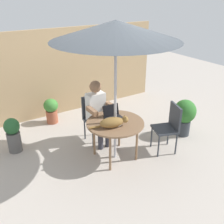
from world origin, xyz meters
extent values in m
plane|color=#ADA399|center=(0.00, 0.00, 0.00)|extent=(14.00, 14.00, 0.00)
cube|color=tan|center=(0.00, 2.30, 0.99)|extent=(5.04, 0.08, 1.99)
cylinder|color=brown|center=(0.00, 0.00, 0.69)|extent=(0.98, 0.98, 0.03)
cylinder|color=brown|center=(0.27, 0.27, 0.34)|extent=(0.04, 0.04, 0.67)
cylinder|color=brown|center=(-0.27, 0.27, 0.34)|extent=(0.04, 0.04, 0.67)
cylinder|color=brown|center=(-0.27, -0.27, 0.34)|extent=(0.04, 0.04, 0.67)
cylinder|color=brown|center=(0.27, -0.27, 0.34)|extent=(0.04, 0.04, 0.67)
cylinder|color=#B7B7BC|center=(0.00, 0.00, 1.09)|extent=(0.04, 0.04, 2.18)
cone|color=#2D3338|center=(0.00, 0.00, 2.20)|extent=(1.95, 1.95, 0.29)
sphere|color=#B7B7BC|center=(0.00, 0.00, 2.21)|extent=(0.06, 0.06, 0.06)
cube|color=#33383F|center=(0.00, 0.67, 0.45)|extent=(0.40, 0.40, 0.04)
cube|color=#33383F|center=(0.00, 0.85, 0.69)|extent=(0.40, 0.04, 0.44)
cylinder|color=#33383F|center=(0.17, 0.84, 0.22)|extent=(0.03, 0.03, 0.43)
cylinder|color=#33383F|center=(-0.17, 0.84, 0.22)|extent=(0.03, 0.03, 0.43)
cylinder|color=#33383F|center=(-0.17, 0.50, 0.22)|extent=(0.03, 0.03, 0.43)
cylinder|color=#33383F|center=(0.17, 0.50, 0.22)|extent=(0.03, 0.03, 0.43)
cube|color=#33383F|center=(0.87, -0.30, 0.45)|extent=(0.51, 0.51, 0.04)
cube|color=#33383F|center=(1.04, -0.36, 0.69)|extent=(0.16, 0.39, 0.44)
cylinder|color=#33383F|center=(0.98, -0.52, 0.22)|extent=(0.03, 0.03, 0.43)
cylinder|color=#33383F|center=(1.09, -0.20, 0.22)|extent=(0.03, 0.03, 0.43)
cylinder|color=#33383F|center=(0.77, -0.08, 0.22)|extent=(0.03, 0.03, 0.43)
cylinder|color=#33383F|center=(0.66, -0.41, 0.22)|extent=(0.03, 0.03, 0.43)
cube|color=white|center=(0.00, 0.67, 0.74)|extent=(0.34, 0.20, 0.54)
sphere|color=#936B4C|center=(0.00, 0.66, 1.14)|extent=(0.22, 0.22, 0.22)
cube|color=#383842|center=(-0.08, 0.52, 0.52)|extent=(0.12, 0.30, 0.12)
cylinder|color=#383842|center=(-0.08, 0.37, 0.23)|extent=(0.10, 0.10, 0.47)
cube|color=#383842|center=(0.08, 0.52, 0.52)|extent=(0.12, 0.30, 0.12)
cylinder|color=#383842|center=(0.08, 0.37, 0.23)|extent=(0.10, 0.10, 0.47)
cube|color=#936B4C|center=(-0.20, 0.45, 0.79)|extent=(0.08, 0.32, 0.08)
cube|color=#936B4C|center=(0.20, 0.45, 0.79)|extent=(0.08, 0.32, 0.08)
cube|color=black|center=(0.06, 0.13, 0.71)|extent=(0.31, 0.23, 0.02)
cube|color=black|center=(0.06, 0.23, 0.82)|extent=(0.30, 0.07, 0.20)
cube|color=black|center=(0.06, 0.24, 0.82)|extent=(0.30, 0.07, 0.20)
ellipsoid|color=olive|center=(-0.14, -0.11, 0.79)|extent=(0.44, 0.29, 0.17)
sphere|color=olive|center=(0.08, -0.18, 0.81)|extent=(0.11, 0.11, 0.11)
ellipsoid|color=white|center=(-0.03, -0.14, 0.75)|extent=(0.15, 0.15, 0.09)
cylinder|color=olive|center=(-0.40, -0.01, 0.73)|extent=(0.18, 0.08, 0.04)
cone|color=olive|center=(0.07, -0.21, 0.86)|extent=(0.04, 0.04, 0.03)
cone|color=olive|center=(0.09, -0.15, 0.86)|extent=(0.04, 0.04, 0.03)
cylinder|color=#9E5138|center=(-0.47, 1.89, 0.15)|extent=(0.25, 0.25, 0.29)
ellipsoid|color=#3D7F33|center=(-0.47, 1.89, 0.42)|extent=(0.32, 0.32, 0.30)
cylinder|color=#33383D|center=(1.62, -0.07, 0.16)|extent=(0.28, 0.28, 0.32)
ellipsoid|color=#2D6B28|center=(1.62, -0.07, 0.53)|extent=(0.45, 0.45, 0.48)
cylinder|color=#595654|center=(-1.46, 1.16, 0.19)|extent=(0.25, 0.25, 0.39)
ellipsoid|color=#26592D|center=(-1.46, 1.16, 0.52)|extent=(0.28, 0.28, 0.30)
camera|label=1|loc=(-2.11, -3.23, 2.72)|focal=41.36mm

